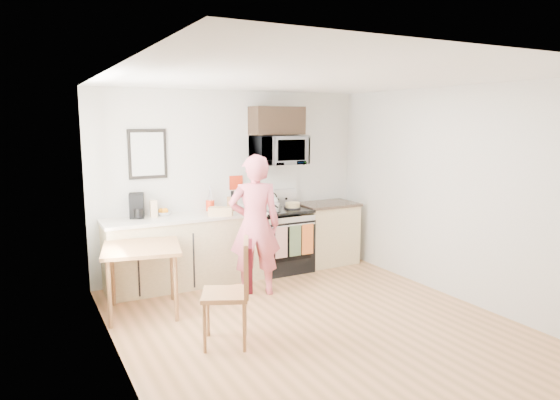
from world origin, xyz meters
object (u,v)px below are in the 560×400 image
range (282,241)px  chair (240,278)px  dining_table (142,254)px  microwave (278,150)px  cake (293,206)px  person (255,225)px

range → chair: (-1.51, -1.98, 0.24)m
dining_table → microwave: bearing=20.8°
chair → cake: 2.55m
chair → microwave: bearing=78.6°
microwave → cake: bearing=-49.5°
microwave → person: bearing=-132.7°
dining_table → chair: (0.66, -1.25, -0.02)m
range → person: bearing=-136.5°
range → cake: range is taller
person → cake: person is taller
chair → cake: chair is taller
microwave → person: microwave is taller
range → chair: range is taller
microwave → dining_table: size_ratio=0.87×
range → microwave: size_ratio=1.53×
dining_table → chair: chair is taller
dining_table → cake: 2.43m
dining_table → chair: size_ratio=0.83×
range → cake: 0.55m
microwave → dining_table: microwave is taller
microwave → cake: size_ratio=3.02×
person → chair: 1.46m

